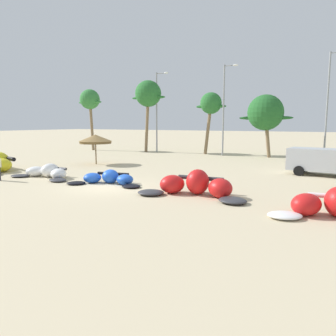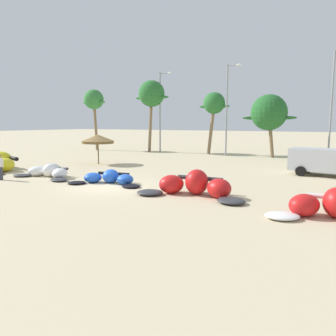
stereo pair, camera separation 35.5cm
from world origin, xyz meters
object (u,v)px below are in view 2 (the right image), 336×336
(kite_left_of_center, at_px, (109,178))
(kite_center, at_px, (195,186))
(kite_left, at_px, (49,172))
(lamppost_west_center, at_px, (228,106))
(beach_umbrella_near_van, at_px, (98,139))
(lamppost_east_center, at_px, (333,100))
(lamppost_west, at_px, (161,108))
(person_near_kites, at_px, (0,167))
(parked_van, at_px, (327,160))
(palm_left_of_gap, at_px, (214,104))
(palm_center_left, at_px, (269,113))
(palm_left, at_px, (152,95))
(palm_leftmost, at_px, (94,101))

(kite_left_of_center, distance_m, kite_center, 5.82)
(kite_left, relative_size, lamppost_west_center, 0.51)
(beach_umbrella_near_van, xyz_separation_m, lamppost_east_center, (17.15, 15.45, 3.66))
(kite_left, bearing_deg, lamppost_west, 99.76)
(kite_left_of_center, xyz_separation_m, person_near_kites, (-6.68, -2.52, 0.51))
(parked_van, bearing_deg, lamppost_east_center, 93.16)
(palm_left_of_gap, bearing_deg, lamppost_east_center, 9.50)
(kite_center, xyz_separation_m, palm_center_left, (-1.31, 20.27, 4.13))
(palm_left, relative_size, lamppost_west, 0.91)
(kite_left_of_center, height_order, lamppost_east_center, lamppost_east_center)
(beach_umbrella_near_van, height_order, palm_left_of_gap, palm_left_of_gap)
(kite_left, height_order, parked_van, parked_van)
(kite_center, bearing_deg, person_near_kites, -170.07)
(beach_umbrella_near_van, bearing_deg, kite_left_of_center, -44.16)
(beach_umbrella_near_van, relative_size, parked_van, 0.58)
(lamppost_west_center, bearing_deg, kite_left_of_center, -90.70)
(lamppost_west_center, bearing_deg, lamppost_west, 178.01)
(parked_van, xyz_separation_m, lamppost_east_center, (-0.70, 12.65, 4.77))
(kite_center, distance_m, parked_van, 11.12)
(kite_left, relative_size, palm_left, 0.57)
(kite_center, relative_size, palm_left, 0.66)
(person_near_kites, bearing_deg, beach_umbrella_near_van, 91.56)
(kite_left, xyz_separation_m, person_near_kites, (-1.71, -2.27, 0.47))
(kite_left, xyz_separation_m, palm_left, (-4.54, 19.53, 6.67))
(palm_left_of_gap, bearing_deg, kite_left_of_center, -85.19)
(parked_van, height_order, lamppost_east_center, lamppost_east_center)
(palm_leftmost, distance_m, palm_left, 8.36)
(person_near_kites, distance_m, lamppost_east_center, 30.35)
(palm_leftmost, height_order, lamppost_west_center, lamppost_west_center)
(kite_left_of_center, height_order, parked_van, parked_van)
(person_near_kites, distance_m, lamppost_west, 22.67)
(kite_left_of_center, relative_size, beach_umbrella_near_van, 1.64)
(kite_left_of_center, height_order, palm_left, palm_left)
(lamppost_west, bearing_deg, lamppost_west_center, -1.99)
(kite_center, bearing_deg, kite_left, 179.53)
(person_near_kites, bearing_deg, palm_left_of_gap, 77.62)
(beach_umbrella_near_van, relative_size, lamppost_west_center, 0.29)
(kite_left_of_center, xyz_separation_m, beach_umbrella_near_van, (-6.94, 6.74, 1.88))
(palm_center_left, xyz_separation_m, lamppost_east_center, (5.72, 2.25, 1.24))
(beach_umbrella_near_van, height_order, person_near_kites, beach_umbrella_near_van)
(kite_left_of_center, relative_size, palm_left, 0.54)
(kite_left, relative_size, palm_center_left, 0.77)
(lamppost_east_center, bearing_deg, palm_leftmost, -171.56)
(lamppost_west, bearing_deg, lamppost_east_center, 7.83)
(kite_center, bearing_deg, lamppost_east_center, 78.93)
(parked_van, height_order, lamppost_west, lamppost_west)
(kite_center, relative_size, parked_van, 1.15)
(palm_left_of_gap, relative_size, lamppost_west, 0.73)
(kite_left, bearing_deg, palm_left_of_gap, 80.89)
(palm_leftmost, relative_size, palm_left_of_gap, 1.13)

